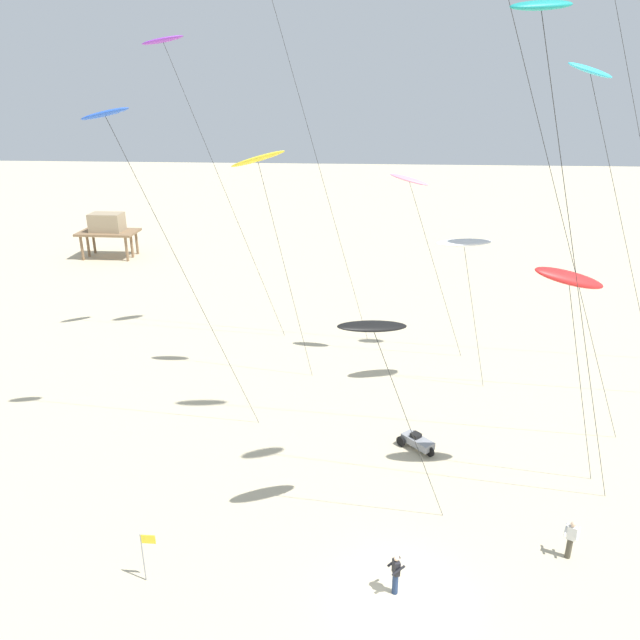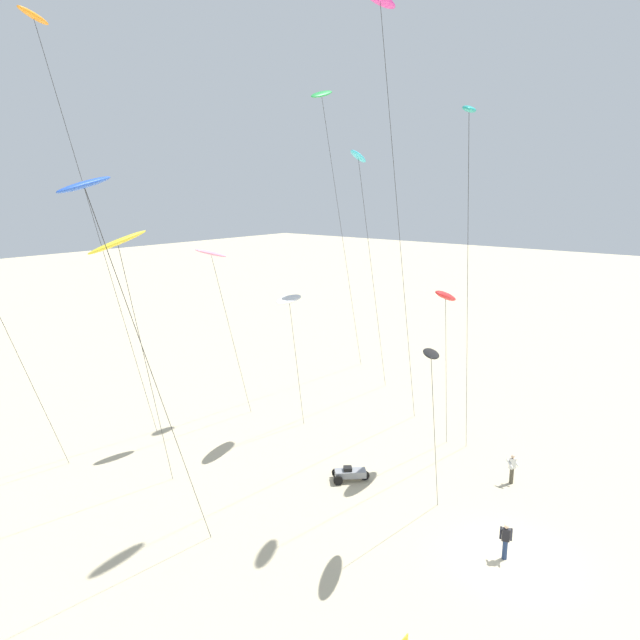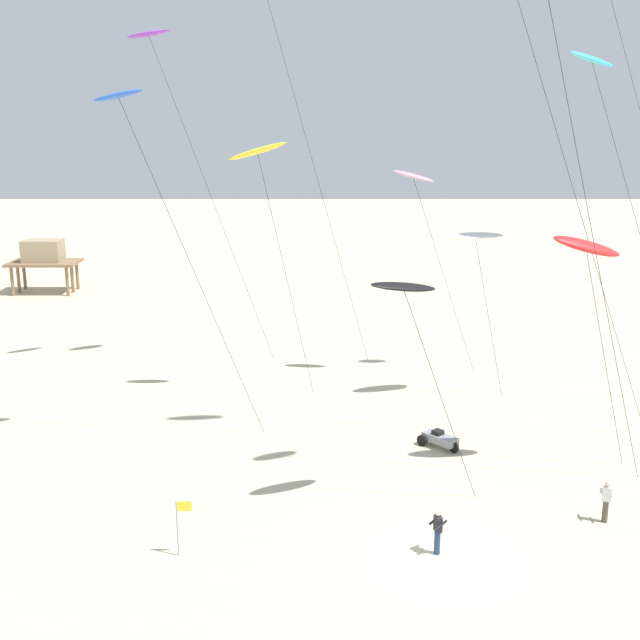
{
  "view_description": "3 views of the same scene",
  "coord_description": "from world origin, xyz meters",
  "views": [
    {
      "loc": [
        -1.6,
        -16.41,
        16.95
      ],
      "look_at": [
        -3.65,
        10.01,
        6.65
      ],
      "focal_mm": 33.6,
      "sensor_mm": 36.0,
      "label": 1
    },
    {
      "loc": [
        -22.94,
        -7.6,
        15.87
      ],
      "look_at": [
        -0.58,
        10.23,
        9.34
      ],
      "focal_mm": 33.0,
      "sensor_mm": 36.0,
      "label": 2
    },
    {
      "loc": [
        -4.33,
        -24.69,
        14.87
      ],
      "look_at": [
        -4.22,
        12.95,
        5.32
      ],
      "focal_mm": 44.16,
      "sensor_mm": 36.0,
      "label": 3
    }
  ],
  "objects": [
    {
      "name": "ground_plane",
      "position": [
        0.0,
        0.0,
        0.0
      ],
      "size": [
        260.0,
        260.0,
        0.0
      ],
      "primitive_type": "plane",
      "color": "beige"
    },
    {
      "name": "kite_red",
      "position": [
        6.5,
        6.94,
        9.9
      ],
      "size": [
        4.22,
        1.5,
        10.63
      ],
      "color": "red",
      "rests_on": "ground"
    },
    {
      "name": "kite_white",
      "position": [
        3.8,
        16.16,
        9.02
      ],
      "size": [
        3.76,
        1.97,
        9.3
      ],
      "color": "white",
      "rests_on": "ground"
    },
    {
      "name": "kite_purple",
      "position": [
        -13.82,
        21.83,
        19.29
      ],
      "size": [
        7.89,
        2.83,
        20.03
      ],
      "color": "purple",
      "rests_on": "ground"
    },
    {
      "name": "kite_blue",
      "position": [
        -12.77,
        9.85,
        15.64
      ],
      "size": [
        6.86,
        2.17,
        16.31
      ],
      "color": "blue",
      "rests_on": "ground"
    },
    {
      "name": "kite_yellow",
      "position": [
        -7.53,
        16.58,
        13.27
      ],
      "size": [
        4.42,
        1.28,
        14.0
      ],
      "color": "yellow",
      "rests_on": "ground"
    },
    {
      "name": "kite_pink",
      "position": [
        0.93,
        19.91,
        11.76
      ],
      "size": [
        5.39,
        1.65,
        12.32
      ],
      "color": "pink",
      "rests_on": "ground"
    },
    {
      "name": "kite_cyan",
      "position": [
        8.64,
        14.46,
        17.52
      ],
      "size": [
        8.71,
        2.98,
        18.25
      ],
      "color": "#33BFE0",
      "rests_on": "ground"
    },
    {
      "name": "kite_black",
      "position": [
        -1.23,
        3.67,
        8.89
      ],
      "size": [
        4.7,
        2.01,
        9.34
      ],
      "color": "black",
      "rests_on": "ground"
    },
    {
      "name": "kite_flyer_nearest",
      "position": [
        -0.2,
        0.25,
        0.89
      ],
      "size": [
        0.65,
        0.66,
        1.67
      ],
      "color": "navy",
      "rests_on": "ground"
    },
    {
      "name": "kite_flyer_middle",
      "position": [
        6.54,
        2.53,
        0.89
      ],
      "size": [
        0.7,
        0.68,
        1.67
      ],
      "color": "#4C4738",
      "rests_on": "ground"
    },
    {
      "name": "stilt_house",
      "position": [
        -28.78,
        43.95,
        3.33
      ],
      "size": [
        6.0,
        3.64,
        4.71
      ],
      "color": "#846647",
      "rests_on": "ground"
    },
    {
      "name": "beach_buggy",
      "position": [
        1.26,
        9.62,
        0.43
      ],
      "size": [
        1.88,
        1.93,
        0.82
      ],
      "color": "gray",
      "rests_on": "ground"
    },
    {
      "name": "marker_flag",
      "position": [
        -9.18,
        0.14,
        1.49
      ],
      "size": [
        0.56,
        0.05,
        2.1
      ],
      "color": "gray",
      "rests_on": "ground"
    }
  ]
}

